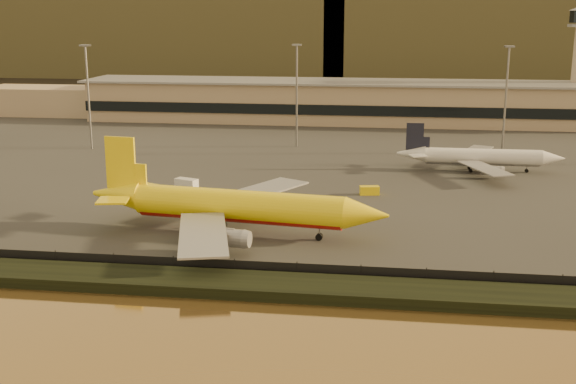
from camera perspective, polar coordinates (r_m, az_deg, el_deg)
name	(u,v)px	position (r m, az deg, el deg)	size (l,w,h in m)	color
ground	(295,248)	(103.94, 0.53, -4.47)	(900.00, 900.00, 0.00)	black
embankment	(276,287)	(87.87, -0.93, -7.49)	(320.00, 7.00, 1.40)	black
tarmac	(340,138)	(195.98, 4.15, 4.27)	(320.00, 220.00, 0.20)	#2D2D2D
perimeter_fence	(281,271)	(91.36, -0.54, -6.24)	(300.00, 0.05, 2.20)	black
terminal_building	(301,101)	(226.59, 1.02, 7.18)	(202.00, 25.00, 12.60)	tan
apron_light_masts	(399,88)	(173.67, 8.77, 8.10)	(152.20, 12.20, 25.40)	slate
distant_hills	(335,16)	(439.10, 3.72, 13.69)	(470.00, 160.00, 70.00)	brown
dhl_cargo_jet	(234,207)	(109.38, -4.30, -1.16)	(47.22, 45.90, 14.10)	yellow
white_narrowbody_jet	(480,157)	(158.35, 14.91, 2.67)	(34.75, 34.07, 10.02)	silver
gse_vehicle_yellow	(369,190)	(134.24, 6.45, 0.13)	(3.55, 1.60, 1.60)	yellow
gse_vehicle_white	(186,184)	(139.25, -8.02, 0.65)	(4.33, 1.95, 1.95)	silver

